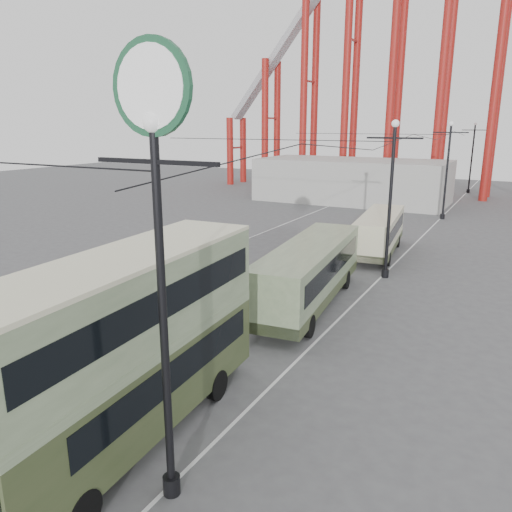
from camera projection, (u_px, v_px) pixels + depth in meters
The scene contains 12 objects.
ground at pixel (99, 387), 17.79m from camera, with size 160.00×160.00×0.00m, color #4C4C4E.
road_markings at pixel (299, 258), 34.92m from camera, with size 12.52×120.00×0.01m.
lamp_post_near at pixel (156, 183), 10.64m from camera, with size 3.20×0.44×10.80m.
lamp_post_mid at pixel (390, 201), 29.30m from camera, with size 3.20×0.44×9.32m.
lamp_post_far at pixel (447, 171), 47.98m from camera, with size 3.20×0.44×9.32m.
lamp_post_distant at pixel (472, 158), 66.67m from camera, with size 3.20×0.44×9.32m.
roller_coaster at pixel (413, 8), 61.38m from camera, with size 52.95×5.00×55.48m.
fairground_shed at pixel (352, 181), 59.84m from camera, with size 22.00×10.00×5.00m, color #A0A09B.
double_decker_bus at pixel (128, 340), 14.11m from camera, with size 3.29×10.61×5.62m.
single_decker_green at pixel (309, 271), 25.33m from camera, with size 3.83×11.65×3.23m.
single_decker_cream at pixel (379, 232), 35.56m from camera, with size 3.48×9.58×2.91m.
pedestrian at pixel (269, 311), 22.40m from camera, with size 0.69×0.45×1.89m, color black.
Camera 1 is at (12.58, -11.38, 9.07)m, focal length 35.00 mm.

